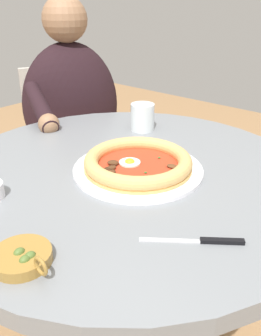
{
  "coord_description": "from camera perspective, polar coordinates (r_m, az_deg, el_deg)",
  "views": [
    {
      "loc": [
        0.6,
        0.53,
        1.14
      ],
      "look_at": [
        0.02,
        0.03,
        0.75
      ],
      "focal_mm": 37.47,
      "sensor_mm": 36.0,
      "label": 1
    }
  ],
  "objects": [
    {
      "name": "pizza_on_plate",
      "position": [
        0.88,
        1.2,
        0.68
      ],
      "size": [
        0.33,
        0.33,
        0.05
      ],
      "color": "white",
      "rests_on": "dining_table"
    },
    {
      "name": "cafe_chair_diner",
      "position": [
        1.7,
        -10.04,
        4.53
      ],
      "size": [
        0.54,
        0.54,
        0.84
      ],
      "color": "beige",
      "rests_on": "ground"
    },
    {
      "name": "olive_pan",
      "position": [
        0.63,
        -17.17,
        -13.72
      ],
      "size": [
        0.1,
        0.13,
        0.04
      ],
      "color": "olive",
      "rests_on": "dining_table"
    },
    {
      "name": "steak_knife",
      "position": [
        0.66,
        12.37,
        -11.52
      ],
      "size": [
        0.12,
        0.16,
        0.01
      ],
      "color": "silver",
      "rests_on": "dining_table"
    },
    {
      "name": "water_glass",
      "position": [
        1.15,
        1.95,
        8.0
      ],
      "size": [
        0.08,
        0.08,
        0.09
      ],
      "color": "silver",
      "rests_on": "dining_table"
    },
    {
      "name": "dining_table",
      "position": [
        0.96,
        -0.63,
        -6.48
      ],
      "size": [
        0.96,
        0.96,
        0.73
      ],
      "color": "gray",
      "rests_on": "ground"
    },
    {
      "name": "diner_person",
      "position": [
        1.58,
        -9.08,
        2.79
      ],
      "size": [
        0.54,
        0.45,
        1.13
      ],
      "color": "#282833",
      "rests_on": "ground"
    }
  ]
}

